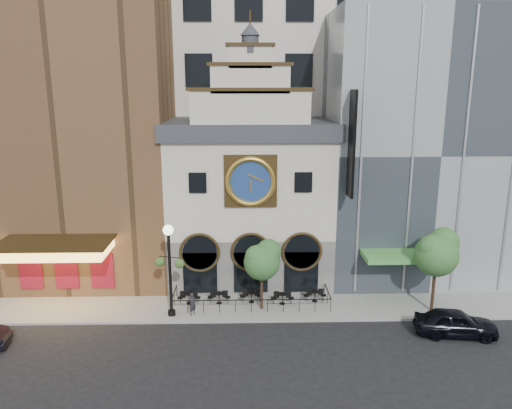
{
  "coord_description": "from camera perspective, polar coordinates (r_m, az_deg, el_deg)",
  "views": [
    {
      "loc": [
        -0.47,
        -29.36,
        15.1
      ],
      "look_at": [
        0.42,
        6.0,
        6.39
      ],
      "focal_mm": 35.0,
      "sensor_mm": 36.0,
      "label": 1
    }
  ],
  "objects": [
    {
      "name": "lamppost",
      "position": [
        32.63,
        -9.86,
        -6.3
      ],
      "size": [
        1.94,
        0.95,
        6.19
      ],
      "rotation": [
        0.0,
        0.0,
        -0.24
      ],
      "color": "black",
      "rests_on": "sidewalk"
    },
    {
      "name": "office_tower",
      "position": [
        49.6,
        -0.94,
        19.5
      ],
      "size": [
        20.0,
        16.0,
        40.0
      ],
      "primitive_type": "cube",
      "color": "silver",
      "rests_on": "ground"
    },
    {
      "name": "pedestrian",
      "position": [
        33.67,
        -7.24,
        -11.21
      ],
      "size": [
        0.64,
        0.66,
        1.52
      ],
      "primitive_type": "imported",
      "rotation": [
        0.0,
        0.0,
        0.83
      ],
      "color": "black",
      "rests_on": "sidewalk"
    },
    {
      "name": "bistro_4",
      "position": [
        35.63,
        6.75,
        -10.26
      ],
      "size": [
        1.58,
        0.68,
        0.9
      ],
      "color": "black",
      "rests_on": "sidewalk"
    },
    {
      "name": "cafe_railing",
      "position": [
        35.0,
        -0.55,
        -10.64
      ],
      "size": [
        10.6,
        2.6,
        0.9
      ],
      "primitive_type": null,
      "color": "black",
      "rests_on": "sidewalk"
    },
    {
      "name": "car_right",
      "position": [
        33.51,
        21.87,
        -12.43
      ],
      "size": [
        5.09,
        2.59,
        1.66
      ],
      "primitive_type": "imported",
      "rotation": [
        0.0,
        0.0,
        1.44
      ],
      "color": "black",
      "rests_on": "ground"
    },
    {
      "name": "bistro_3",
      "position": [
        35.06,
        3.02,
        -10.59
      ],
      "size": [
        1.58,
        0.68,
        0.9
      ],
      "color": "black",
      "rests_on": "sidewalk"
    },
    {
      "name": "tree_left",
      "position": [
        33.2,
        0.74,
        -6.27
      ],
      "size": [
        2.51,
        2.41,
        4.83
      ],
      "color": "#382619",
      "rests_on": "sidewalk"
    },
    {
      "name": "ground",
      "position": [
        33.02,
        -0.47,
        -13.38
      ],
      "size": [
        120.0,
        120.0,
        0.0
      ],
      "primitive_type": "plane",
      "color": "black",
      "rests_on": "ground"
    },
    {
      "name": "bistro_0",
      "position": [
        35.35,
        -7.66,
        -10.48
      ],
      "size": [
        1.58,
        0.68,
        0.9
      ],
      "color": "black",
      "rests_on": "sidewalk"
    },
    {
      "name": "bistro_1",
      "position": [
        35.21,
        -4.24,
        -10.5
      ],
      "size": [
        1.58,
        0.68,
        0.9
      ],
      "color": "black",
      "rests_on": "sidewalk"
    },
    {
      "name": "clock_building",
      "position": [
        38.12,
        -0.69,
        1.09
      ],
      "size": [
        12.6,
        8.78,
        18.65
      ],
      "color": "#605E5B",
      "rests_on": "ground"
    },
    {
      "name": "theater_building",
      "position": [
        41.34,
        -19.36,
        9.61
      ],
      "size": [
        14.0,
        15.6,
        25.0
      ],
      "color": "brown",
      "rests_on": "ground"
    },
    {
      "name": "tree_right",
      "position": [
        34.79,
        20.0,
        -5.06
      ],
      "size": [
        2.96,
        2.85,
        5.7
      ],
      "color": "#382619",
      "rests_on": "sidewalk"
    },
    {
      "name": "retail_building",
      "position": [
        41.88,
        17.44,
        6.41
      ],
      "size": [
        14.0,
        14.4,
        20.0
      ],
      "color": "gray",
      "rests_on": "ground"
    },
    {
      "name": "bistro_2",
      "position": [
        35.27,
        -0.52,
        -10.42
      ],
      "size": [
        1.58,
        0.68,
        0.9
      ],
      "color": "black",
      "rests_on": "sidewalk"
    },
    {
      "name": "sidewalk",
      "position": [
        35.22,
        -0.54,
        -11.41
      ],
      "size": [
        44.0,
        5.0,
        0.15
      ],
      "primitive_type": "cube",
      "color": "gray",
      "rests_on": "ground"
    }
  ]
}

